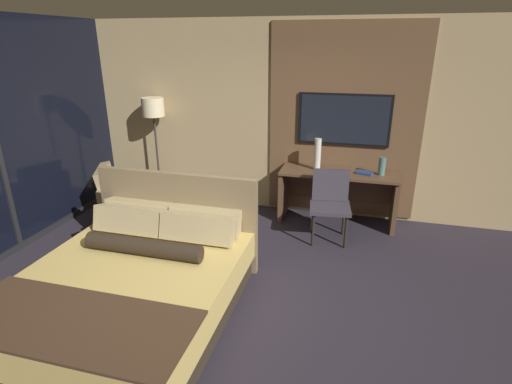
{
  "coord_description": "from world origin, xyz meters",
  "views": [
    {
      "loc": [
        1.09,
        -3.19,
        2.48
      ],
      "look_at": [
        -0.02,
        0.95,
        0.86
      ],
      "focal_mm": 28.0,
      "sensor_mm": 36.0,
      "label": 1
    }
  ],
  "objects_px": {
    "tv": "(344,120)",
    "vase_short": "(382,166)",
    "desk_chair": "(330,199)",
    "book": "(365,173)",
    "bed": "(134,284)",
    "vase_tall": "(317,154)",
    "floor_lamp": "(154,116)",
    "armchair_by_window": "(130,200)",
    "desk": "(338,188)"
  },
  "relations": [
    {
      "from": "armchair_by_window",
      "to": "book",
      "type": "xyz_separation_m",
      "value": [
        3.33,
        0.61,
        0.51
      ]
    },
    {
      "from": "desk_chair",
      "to": "desk",
      "type": "bearing_deg",
      "value": 76.34
    },
    {
      "from": "desk_chair",
      "to": "book",
      "type": "distance_m",
      "value": 0.69
    },
    {
      "from": "tv",
      "to": "desk",
      "type": "bearing_deg",
      "value": -90.0
    },
    {
      "from": "tv",
      "to": "desk_chair",
      "type": "height_order",
      "value": "tv"
    },
    {
      "from": "desk_chair",
      "to": "floor_lamp",
      "type": "distance_m",
      "value": 2.98
    },
    {
      "from": "tv",
      "to": "book",
      "type": "bearing_deg",
      "value": -38.57
    },
    {
      "from": "desk_chair",
      "to": "vase_short",
      "type": "relative_size",
      "value": 3.69
    },
    {
      "from": "armchair_by_window",
      "to": "vase_short",
      "type": "xyz_separation_m",
      "value": [
        3.55,
        0.62,
        0.62
      ]
    },
    {
      "from": "tv",
      "to": "vase_tall",
      "type": "xyz_separation_m",
      "value": [
        -0.32,
        -0.24,
        -0.46
      ]
    },
    {
      "from": "tv",
      "to": "book",
      "type": "distance_m",
      "value": 0.8
    },
    {
      "from": "armchair_by_window",
      "to": "tv",
      "type": "bearing_deg",
      "value": -99.61
    },
    {
      "from": "tv",
      "to": "vase_short",
      "type": "xyz_separation_m",
      "value": [
        0.56,
        -0.27,
        -0.56
      ]
    },
    {
      "from": "bed",
      "to": "floor_lamp",
      "type": "height_order",
      "value": "floor_lamp"
    },
    {
      "from": "vase_tall",
      "to": "floor_lamp",
      "type": "bearing_deg",
      "value": 178.59
    },
    {
      "from": "vase_short",
      "to": "vase_tall",
      "type": "bearing_deg",
      "value": 178.41
    },
    {
      "from": "book",
      "to": "armchair_by_window",
      "type": "bearing_deg",
      "value": -169.68
    },
    {
      "from": "armchair_by_window",
      "to": "floor_lamp",
      "type": "xyz_separation_m",
      "value": [
        0.13,
        0.7,
        1.14
      ]
    },
    {
      "from": "desk",
      "to": "book",
      "type": "relative_size",
      "value": 6.38
    },
    {
      "from": "desk",
      "to": "vase_short",
      "type": "xyz_separation_m",
      "value": [
        0.56,
        -0.03,
        0.38
      ]
    },
    {
      "from": "vase_short",
      "to": "bed",
      "type": "bearing_deg",
      "value": -131.12
    },
    {
      "from": "vase_tall",
      "to": "bed",
      "type": "bearing_deg",
      "value": -117.98
    },
    {
      "from": "desk",
      "to": "tv",
      "type": "height_order",
      "value": "tv"
    },
    {
      "from": "floor_lamp",
      "to": "book",
      "type": "xyz_separation_m",
      "value": [
        3.2,
        -0.1,
        -0.62
      ]
    },
    {
      "from": "vase_tall",
      "to": "book",
      "type": "height_order",
      "value": "vase_tall"
    },
    {
      "from": "vase_tall",
      "to": "desk_chair",
      "type": "bearing_deg",
      "value": -64.64
    },
    {
      "from": "vase_short",
      "to": "floor_lamp",
      "type": "bearing_deg",
      "value": 178.55
    },
    {
      "from": "desk",
      "to": "armchair_by_window",
      "type": "distance_m",
      "value": 3.06
    },
    {
      "from": "desk_chair",
      "to": "vase_short",
      "type": "distance_m",
      "value": 0.88
    },
    {
      "from": "vase_tall",
      "to": "book",
      "type": "xyz_separation_m",
      "value": [
        0.66,
        -0.03,
        -0.21
      ]
    },
    {
      "from": "bed",
      "to": "desk",
      "type": "height_order",
      "value": "bed"
    },
    {
      "from": "tv",
      "to": "armchair_by_window",
      "type": "xyz_separation_m",
      "value": [
        -2.98,
        -0.88,
        -1.18
      ]
    },
    {
      "from": "armchair_by_window",
      "to": "vase_tall",
      "type": "bearing_deg",
      "value": -102.6
    },
    {
      "from": "desk",
      "to": "desk_chair",
      "type": "distance_m",
      "value": 0.54
    },
    {
      "from": "desk_chair",
      "to": "tv",
      "type": "bearing_deg",
      "value": 78.38
    },
    {
      "from": "vase_short",
      "to": "book",
      "type": "relative_size",
      "value": 0.97
    },
    {
      "from": "desk",
      "to": "vase_short",
      "type": "height_order",
      "value": "vase_short"
    },
    {
      "from": "floor_lamp",
      "to": "armchair_by_window",
      "type": "bearing_deg",
      "value": -100.56
    },
    {
      "from": "tv",
      "to": "vase_tall",
      "type": "distance_m",
      "value": 0.61
    },
    {
      "from": "desk_chair",
      "to": "vase_short",
      "type": "height_order",
      "value": "vase_short"
    },
    {
      "from": "floor_lamp",
      "to": "vase_tall",
      "type": "relative_size",
      "value": 3.76
    },
    {
      "from": "floor_lamp",
      "to": "desk",
      "type": "bearing_deg",
      "value": -1.11
    },
    {
      "from": "tv",
      "to": "armchair_by_window",
      "type": "bearing_deg",
      "value": -163.53
    },
    {
      "from": "tv",
      "to": "vase_short",
      "type": "bearing_deg",
      "value": -25.33
    },
    {
      "from": "armchair_by_window",
      "to": "vase_tall",
      "type": "xyz_separation_m",
      "value": [
        2.67,
        0.64,
        0.72
      ]
    },
    {
      "from": "armchair_by_window",
      "to": "book",
      "type": "height_order",
      "value": "armchair_by_window"
    },
    {
      "from": "desk_chair",
      "to": "floor_lamp",
      "type": "xyz_separation_m",
      "value": [
        -2.79,
        0.59,
        0.86
      ]
    },
    {
      "from": "armchair_by_window",
      "to": "vase_short",
      "type": "distance_m",
      "value": 3.65
    },
    {
      "from": "bed",
      "to": "tv",
      "type": "relative_size",
      "value": 1.76
    },
    {
      "from": "armchair_by_window",
      "to": "vase_short",
      "type": "relative_size",
      "value": 4.47
    }
  ]
}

